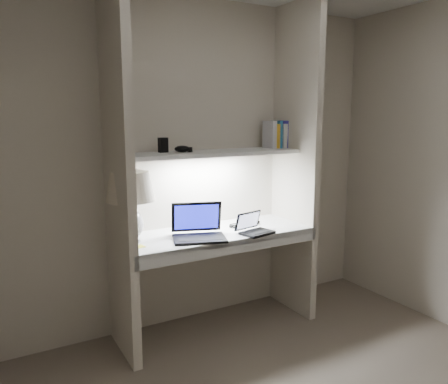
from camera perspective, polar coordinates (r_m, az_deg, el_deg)
back_wall at (r=3.45m, az=-3.15°, el=3.64°), size 3.20×0.01×2.50m
alcove_panel_left at (r=2.93m, az=-13.63°, el=2.25°), size 0.06×0.55×2.50m
alcove_panel_right at (r=3.61m, az=9.30°, el=3.81°), size 0.06×0.55×2.50m
desk at (r=3.30m, az=-0.94°, el=-5.48°), size 1.40×0.55×0.04m
desk_apron at (r=3.09m, az=1.38°, el=-7.13°), size 1.46×0.03×0.10m
shelf at (r=3.28m, az=-1.77°, el=5.08°), size 1.40×0.36×0.03m
strip_light at (r=3.28m, az=-1.77°, el=4.70°), size 0.60×0.04×0.02m
table_lamp at (r=3.03m, az=-12.13°, el=-0.35°), size 0.33×0.33×0.49m
laptop_main at (r=3.12m, az=-3.38°, el=-4.99°), size 0.44×0.41×0.24m
laptop_netbook at (r=3.24m, az=3.91°, el=-4.74°), size 0.27×0.25×0.15m
speaker at (r=3.44m, az=-2.75°, el=-3.16°), size 0.12×0.09×0.16m
mouse at (r=3.50m, az=4.07°, el=-3.98°), size 0.10×0.06×0.03m
cable_coil at (r=3.45m, az=1.55°, el=-4.36°), size 0.13×0.13×0.01m
sticky_note at (r=2.97m, az=-11.09°, el=-7.01°), size 0.08×0.08×0.00m
book_row at (r=3.65m, az=7.02°, el=7.39°), size 0.21×0.15×0.22m
shelf_box at (r=3.20m, az=-7.96°, el=6.10°), size 0.07×0.05×0.11m
shelf_gadget at (r=3.18m, az=-5.48°, el=5.63°), size 0.13×0.11×0.05m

